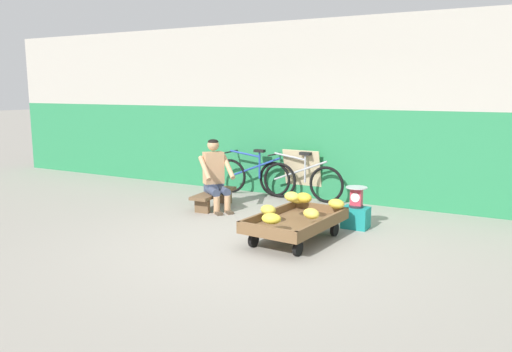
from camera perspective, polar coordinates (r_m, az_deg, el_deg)
ground_plane at (r=6.42m, az=-0.51°, el=-7.97°), size 80.00×80.00×0.00m
back_wall at (r=9.05m, az=9.60°, el=7.14°), size 16.00×0.30×3.13m
banana_cart at (r=6.62m, az=4.44°, el=-5.27°), size 0.95×1.50×0.36m
banana_pile at (r=6.63m, az=4.68°, el=-3.27°), size 0.93×1.39×0.26m
low_bench at (r=8.49m, az=-4.72°, el=-2.22°), size 0.40×1.12×0.27m
vendor_seated at (r=8.34m, az=-4.56°, el=0.14°), size 0.74×0.69×1.14m
plastic_crate at (r=7.38m, az=11.06°, el=-4.58°), size 0.36×0.28×0.30m
weighing_scale at (r=7.31m, az=11.13°, el=-2.28°), size 0.30×0.30×0.29m
bicycle_near_left at (r=9.45m, az=-0.17°, el=-0.02°), size 1.66×0.48×0.86m
bicycle_far_left at (r=9.08m, az=4.88°, el=-0.45°), size 1.66×0.48×0.86m
sign_board at (r=9.22m, az=5.22°, el=0.23°), size 0.70×0.24×0.88m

